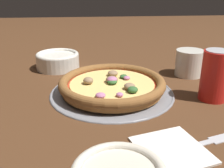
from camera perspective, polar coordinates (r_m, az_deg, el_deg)
ground_plane at (r=0.68m, az=0.00°, el=-1.97°), size 3.00×3.00×0.00m
pizza_tray at (r=0.68m, az=0.00°, el=-1.70°), size 0.32×0.32×0.01m
pizza at (r=0.67m, az=0.01°, el=-0.05°), size 0.28×0.28×0.04m
bowl_near at (r=0.89m, az=-11.74°, el=5.14°), size 0.14×0.14×0.05m
drinking_cup at (r=0.84m, az=16.46°, el=4.44°), size 0.08×0.08×0.08m
napkin at (r=0.48m, az=12.87°, el=-13.59°), size 0.14×0.14×0.01m
fork at (r=0.50m, az=18.14°, el=-12.38°), size 0.07×0.17×0.00m
beverage_can at (r=0.68m, az=21.50°, el=1.72°), size 0.07×0.07×0.12m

